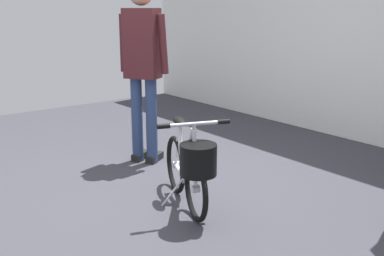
# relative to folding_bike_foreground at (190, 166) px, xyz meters

# --- Properties ---
(ground_plane) EXTENTS (7.56, 7.56, 0.00)m
(ground_plane) POSITION_rel_folding_bike_foreground_xyz_m (-0.42, -0.08, -0.36)
(ground_plane) COLOR #38383F
(back_wall) EXTENTS (7.56, 0.10, 3.12)m
(back_wall) POSITION_rel_folding_bike_foreground_xyz_m (-0.42, 2.74, 1.20)
(back_wall) COLOR white
(back_wall) RESTS_ON ground_plane
(folding_bike_foreground) EXTENTS (0.98, 0.54, 0.73)m
(folding_bike_foreground) POSITION_rel_folding_bike_foreground_xyz_m (0.00, 0.00, 0.00)
(folding_bike_foreground) COLOR black
(folding_bike_foreground) RESTS_ON ground_plane
(visitor_browsing) EXTENTS (0.46, 0.38, 1.75)m
(visitor_browsing) POSITION_rel_folding_bike_foreground_xyz_m (-1.20, 0.37, 0.65)
(visitor_browsing) COLOR navy
(visitor_browsing) RESTS_ON ground_plane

